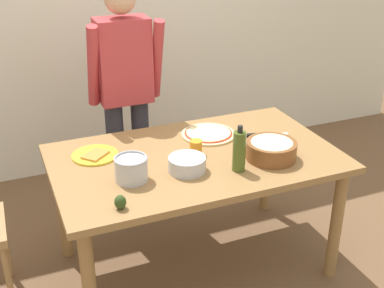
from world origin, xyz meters
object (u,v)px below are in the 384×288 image
pizza_raw_on_board (208,134)px  plate_with_slice (95,155)px  dining_table (195,170)px  avocado (120,202)px  chef_knife (259,135)px  popcorn_bowl (271,148)px  mixing_bowl_steel (187,164)px  cup_orange (196,148)px  olive_oil_bottle (239,151)px  steel_pot (131,169)px  person_cook (125,88)px

pizza_raw_on_board → plate_with_slice: plate_with_slice is taller
dining_table → plate_with_slice: bearing=158.6°
pizza_raw_on_board → avocado: size_ratio=4.73×
chef_knife → plate_with_slice: bearing=173.5°
plate_with_slice → popcorn_bowl: bearing=-23.8°
plate_with_slice → mixing_bowl_steel: 0.55m
pizza_raw_on_board → chef_knife: 0.31m
cup_orange → avocado: (-0.54, -0.38, -0.01)m
pizza_raw_on_board → olive_oil_bottle: (-0.03, -0.47, 0.10)m
steel_pot → avocado: 0.27m
avocado → plate_with_slice: bearing=89.1°
steel_pot → chef_knife: (0.87, 0.23, -0.06)m
pizza_raw_on_board → plate_with_slice: (-0.71, -0.02, -0.00)m
person_cook → steel_pot: size_ratio=9.34×
plate_with_slice → mixing_bowl_steel: size_ratio=1.30×
person_cook → steel_pot: (-0.22, -0.89, -0.11)m
olive_oil_bottle → cup_orange: olive_oil_bottle is taller
popcorn_bowl → avocado: popcorn_bowl is taller
steel_pot → mixing_bowl_steel: bearing=-3.3°
dining_table → avocado: avocado is taller
steel_pot → chef_knife: steel_pot is taller
mixing_bowl_steel → steel_pot: 0.30m
person_cook → mixing_bowl_steel: person_cook is taller
chef_knife → avocado: (-1.00, -0.47, 0.03)m
popcorn_bowl → person_cook: bearing=120.6°
mixing_bowl_steel → steel_pot: steel_pot is taller
steel_pot → dining_table: bearing=17.9°
olive_oil_bottle → chef_knife: 0.47m
dining_table → person_cook: 0.82m
mixing_bowl_steel → chef_knife: 0.62m
olive_oil_bottle → chef_knife: (0.32, 0.34, -0.11)m
person_cook → avocado: (-0.35, -1.13, -0.14)m
dining_table → person_cook: person_cook is taller
plate_with_slice → chef_knife: size_ratio=0.90×
avocado → olive_oil_bottle: bearing=10.7°
plate_with_slice → steel_pot: bearing=-71.1°
mixing_bowl_steel → olive_oil_bottle: bearing=-20.2°
popcorn_bowl → mixing_bowl_steel: 0.49m
mixing_bowl_steel → cup_orange: cup_orange is taller
olive_oil_bottle → person_cook: bearing=108.4°
chef_knife → pizza_raw_on_board: bearing=154.8°
plate_with_slice → avocado: 0.58m
dining_table → olive_oil_bottle: size_ratio=6.25×
dining_table → mixing_bowl_steel: (-0.11, -0.15, 0.13)m
plate_with_slice → chef_knife: bearing=-6.5°
popcorn_bowl → chef_knife: bearing=73.1°
plate_with_slice → mixing_bowl_steel: mixing_bowl_steel is taller
steel_pot → pizza_raw_on_board: bearing=31.2°
mixing_bowl_steel → steel_pot: (-0.30, 0.02, 0.03)m
mixing_bowl_steel → dining_table: bearing=53.5°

